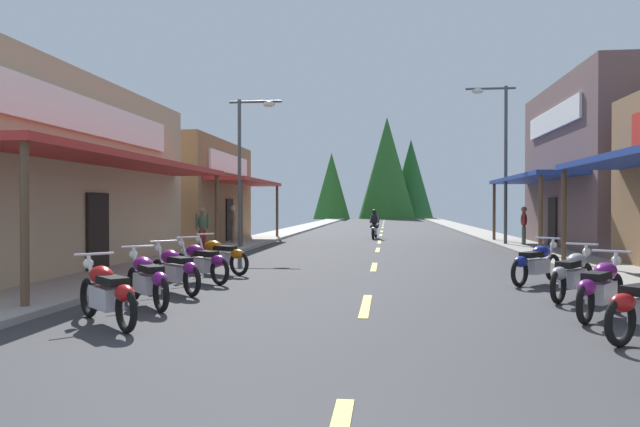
# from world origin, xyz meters

# --- Properties ---
(ground) EXTENTS (10.17, 93.18, 0.10)m
(ground) POSITION_xyz_m (0.00, 31.59, -0.05)
(ground) COLOR #38383A
(sidewalk_left) EXTENTS (2.05, 93.18, 0.12)m
(sidewalk_left) POSITION_xyz_m (-6.11, 31.59, 0.06)
(sidewalk_left) COLOR #9E9991
(sidewalk_left) RESTS_ON ground
(sidewalk_right) EXTENTS (2.05, 93.18, 0.12)m
(sidewalk_right) POSITION_xyz_m (6.11, 31.59, 0.06)
(sidewalk_right) COLOR gray
(sidewalk_right) RESTS_ON ground
(centerline_dashes) EXTENTS (0.16, 71.21, 0.01)m
(centerline_dashes) POSITION_xyz_m (0.00, 36.20, 0.01)
(centerline_dashes) COLOR #E0C64C
(centerline_dashes) RESTS_ON ground
(storefront_left_far) EXTENTS (9.25, 9.16, 4.82)m
(storefront_left_far) POSITION_xyz_m (-10.82, 25.17, 2.41)
(storefront_left_far) COLOR olive
(storefront_left_far) RESTS_ON ground
(storefront_right_far) EXTENTS (8.43, 10.07, 6.78)m
(storefront_right_far) POSITION_xyz_m (10.42, 22.81, 3.39)
(storefront_right_far) COLOR brown
(storefront_right_far) RESTS_ON ground
(streetlamp_left) EXTENTS (2.12, 0.30, 5.99)m
(streetlamp_left) POSITION_xyz_m (-5.16, 20.78, 3.93)
(streetlamp_left) COLOR #474C51
(streetlamp_left) RESTS_ON ground
(streetlamp_right) EXTENTS (2.12, 0.30, 6.96)m
(streetlamp_right) POSITION_xyz_m (5.19, 24.10, 4.46)
(streetlamp_right) COLOR #474C51
(streetlamp_right) RESTS_ON ground
(motorcycle_parked_right_2) EXTENTS (1.33, 1.79, 1.04)m
(motorcycle_parked_right_2) POSITION_xyz_m (3.72, 7.57, 0.49)
(motorcycle_parked_right_2) COLOR black
(motorcycle_parked_right_2) RESTS_ON ground
(motorcycle_parked_right_3) EXTENTS (1.32, 1.80, 1.04)m
(motorcycle_parked_right_3) POSITION_xyz_m (3.84, 9.41, 0.49)
(motorcycle_parked_right_3) COLOR black
(motorcycle_parked_right_3) RESTS_ON ground
(motorcycle_parked_right_4) EXTENTS (1.50, 1.67, 1.04)m
(motorcycle_parked_right_4) POSITION_xyz_m (3.71, 11.54, 0.49)
(motorcycle_parked_right_4) COLOR black
(motorcycle_parked_right_4) RESTS_ON ground
(motorcycle_parked_left_0) EXTENTS (1.62, 1.54, 1.04)m
(motorcycle_parked_left_0) POSITION_xyz_m (-3.74, 6.14, 0.49)
(motorcycle_parked_left_0) COLOR black
(motorcycle_parked_left_0) RESTS_ON ground
(motorcycle_parked_left_1) EXTENTS (1.47, 1.69, 1.04)m
(motorcycle_parked_left_1) POSITION_xyz_m (-3.81, 7.76, 0.49)
(motorcycle_parked_left_1) COLOR black
(motorcycle_parked_left_1) RESTS_ON ground
(motorcycle_parked_left_2) EXTENTS (1.62, 1.55, 1.04)m
(motorcycle_parked_left_2) POSITION_xyz_m (-3.90, 9.38, 0.49)
(motorcycle_parked_left_2) COLOR black
(motorcycle_parked_left_2) RESTS_ON ground
(motorcycle_parked_left_3) EXTENTS (1.77, 1.37, 1.04)m
(motorcycle_parked_left_3) POSITION_xyz_m (-3.89, 10.97, 0.49)
(motorcycle_parked_left_3) COLOR black
(motorcycle_parked_left_3) RESTS_ON ground
(motorcycle_parked_left_4) EXTENTS (1.89, 1.17, 1.04)m
(motorcycle_parked_left_4) POSITION_xyz_m (-3.95, 12.66, 0.49)
(motorcycle_parked_left_4) COLOR black
(motorcycle_parked_left_4) RESTS_ON ground
(rider_cruising_lead) EXTENTS (0.61, 2.14, 1.57)m
(rider_cruising_lead) POSITION_xyz_m (-0.30, 29.24, 0.66)
(rider_cruising_lead) COLOR black
(rider_cruising_lead) RESTS_ON ground
(pedestrian_by_shop) EXTENTS (0.43, 0.47, 1.71)m
(pedestrian_by_shop) POSITION_xyz_m (-6.49, 19.14, 0.99)
(pedestrian_by_shop) COLOR maroon
(pedestrian_by_shop) RESTS_ON ground
(pedestrian_browsing) EXTENTS (0.38, 0.53, 1.79)m
(pedestrian_browsing) POSITION_xyz_m (-6.58, 23.84, 1.04)
(pedestrian_browsing) COLOR #726659
(pedestrian_browsing) RESTS_ON ground
(pedestrian_waiting) EXTENTS (0.30, 0.57, 1.73)m
(pedestrian_waiting) POSITION_xyz_m (6.13, 23.56, 1.01)
(pedestrian_waiting) COLOR #3F593F
(pedestrian_waiting) RESTS_ON ground
(treeline_backdrop) EXTENTS (16.29, 11.91, 13.95)m
(treeline_backdrop) POSITION_xyz_m (0.24, 79.48, 5.98)
(treeline_backdrop) COLOR #285D23
(treeline_backdrop) RESTS_ON ground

